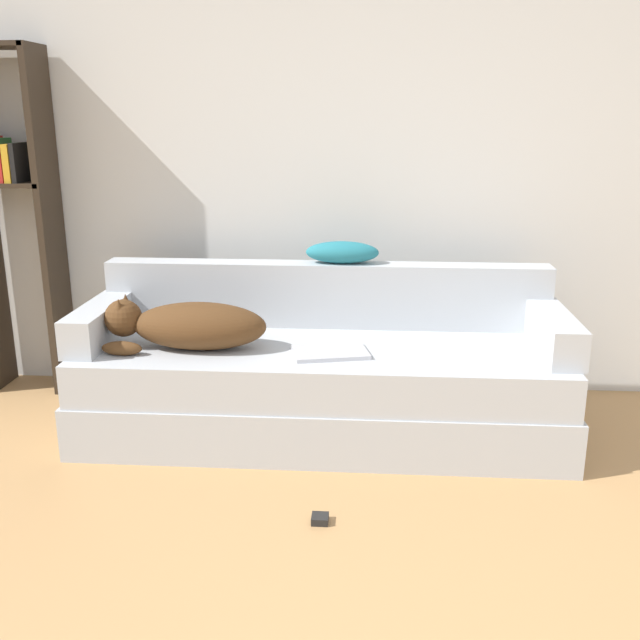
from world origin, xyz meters
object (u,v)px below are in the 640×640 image
(throw_pillow, at_px, (342,252))
(bookshelf, at_px, (13,203))
(laptop, at_px, (330,352))
(power_adapter, at_px, (320,519))
(couch, at_px, (321,390))
(dog, at_px, (188,325))

(throw_pillow, xyz_separation_m, bookshelf, (-1.76, 0.17, 0.21))
(laptop, xyz_separation_m, throw_pillow, (0.03, 0.47, 0.37))
(power_adapter, bearing_deg, couch, 93.67)
(dog, height_order, throw_pillow, throw_pillow)
(dog, xyz_separation_m, bookshelf, (-1.07, 0.60, 0.47))
(dog, height_order, power_adapter, dog)
(bookshelf, bearing_deg, laptop, -20.15)
(couch, bearing_deg, power_adapter, -86.33)
(laptop, height_order, throw_pillow, throw_pillow)
(dog, bearing_deg, couch, 8.67)
(throw_pillow, height_order, power_adapter, throw_pillow)
(dog, relative_size, laptop, 2.02)
(bookshelf, bearing_deg, dog, -29.15)
(laptop, bearing_deg, throw_pillow, 73.03)
(dog, relative_size, bookshelf, 0.41)
(bookshelf, xyz_separation_m, power_adapter, (1.73, -1.30, -1.02))
(dog, distance_m, power_adapter, 1.10)
(throw_pillow, distance_m, bookshelf, 1.78)
(laptop, distance_m, throw_pillow, 0.60)
(bookshelf, height_order, power_adapter, bookshelf)
(dog, relative_size, power_adapter, 11.62)
(couch, xyz_separation_m, dog, (-0.61, -0.09, 0.34))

